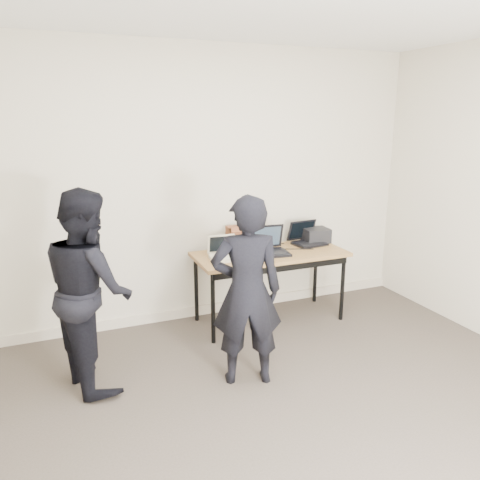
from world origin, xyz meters
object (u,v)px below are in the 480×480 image
laptop_beige (224,254)px  equipment_box (316,235)px  laptop_center (269,247)px  person_observer (89,289)px  desk (270,259)px  leather_satchel (245,237)px  person_typist (247,291)px  laptop_right (307,239)px

laptop_beige → equipment_box: size_ratio=1.08×
laptop_center → laptop_beige: bearing=-172.1°
equipment_box → person_observer: size_ratio=0.17×
person_observer → desk: bearing=-87.9°
desk → leather_satchel: (-0.18, 0.23, 0.19)m
desk → laptop_beige: (-0.49, -0.01, 0.10)m
person_typist → person_observer: bearing=-5.8°
leather_satchel → person_typist: 1.26m
laptop_center → leather_satchel: (-0.16, 0.22, 0.07)m
laptop_beige → equipment_box: (1.12, 0.20, 0.03)m
laptop_center → equipment_box: size_ratio=1.46×
laptop_beige → person_typist: (-0.16, -0.93, -0.02)m
laptop_center → person_observer: person_observer is taller
desk → laptop_right: 0.54m
person_typist → laptop_center: bearing=-108.2°
leather_satchel → equipment_box: leather_satchel is taller
laptop_beige → leather_satchel: (0.31, 0.24, 0.08)m
desk → laptop_center: bearing=167.3°
laptop_beige → leather_satchel: bearing=40.4°
person_observer → leather_satchel: bearing=-79.0°
person_typist → person_observer: person_observer is taller
laptop_center → person_typist: (-0.64, -0.94, -0.04)m
laptop_right → person_observer: person_observer is taller
laptop_beige → person_observer: (-1.26, -0.49, 0.00)m
desk → person_observer: size_ratio=0.98×
laptop_right → leather_satchel: size_ratio=0.98×
laptop_beige → laptop_center: 0.48m
laptop_center → person_typist: person_typist is taller
laptop_right → equipment_box: laptop_right is taller
laptop_center → person_typist: bearing=-117.6°
equipment_box → desk: bearing=-163.1°
desk → equipment_box: size_ratio=5.81×
laptop_center → laptop_right: laptop_center is taller
leather_satchel → equipment_box: size_ratio=1.39×
laptop_beige → person_typist: person_typist is taller
laptop_beige → laptop_center: size_ratio=0.74×
desk → person_observer: bearing=-163.9°
laptop_beige → laptop_right: (0.99, 0.17, 0.01)m
equipment_box → leather_satchel: bearing=177.5°
person_typist → laptop_beige: bearing=-83.7°
laptop_center → equipment_box: (0.64, 0.19, 0.01)m
person_typist → laptop_right: bearing=-120.3°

